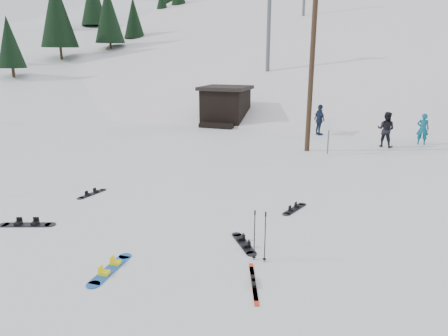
% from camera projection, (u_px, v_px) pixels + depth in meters
% --- Properties ---
extents(ground, '(200.00, 200.00, 0.00)m').
position_uv_depth(ground, '(135.00, 275.00, 9.22)').
color(ground, white).
rests_on(ground, ground).
extents(ski_slope, '(60.00, 85.24, 65.97)m').
position_uv_depth(ski_slope, '(326.00, 168.00, 62.48)').
color(ski_slope, white).
rests_on(ski_slope, ground).
extents(ridge_left, '(47.54, 95.03, 58.38)m').
position_uv_depth(ridge_left, '(104.00, 153.00, 67.22)').
color(ridge_left, white).
rests_on(ridge_left, ground).
extents(treeline_left, '(20.00, 64.00, 10.00)m').
position_uv_depth(treeline_left, '(75.00, 92.00, 56.33)').
color(treeline_left, black).
rests_on(treeline_left, ground).
extents(treeline_crest, '(50.00, 6.00, 10.00)m').
position_uv_depth(treeline_crest, '(343.00, 79.00, 87.40)').
color(treeline_crest, black).
rests_on(treeline_crest, ski_slope).
extents(utility_pole, '(2.00, 0.26, 9.00)m').
position_uv_depth(utility_pole, '(312.00, 60.00, 20.04)').
color(utility_pole, '#3A2819').
rests_on(utility_pole, ground).
extents(trail_sign, '(0.50, 0.09, 1.85)m').
position_uv_depth(trail_sign, '(329.00, 130.00, 20.24)').
color(trail_sign, '#595B60').
rests_on(trail_sign, ground).
extents(lift_hut, '(3.40, 4.10, 2.75)m').
position_uv_depth(lift_hut, '(225.00, 105.00, 29.47)').
color(lift_hut, black).
rests_on(lift_hut, ground).
extents(lift_tower_near, '(2.20, 0.36, 8.00)m').
position_uv_depth(lift_tower_near, '(269.00, 21.00, 35.62)').
color(lift_tower_near, '#595B60').
rests_on(lift_tower_near, ski_slope).
extents(hero_snowboard, '(0.37, 1.67, 0.12)m').
position_uv_depth(hero_snowboard, '(110.00, 269.00, 9.43)').
color(hero_snowboard, blue).
rests_on(hero_snowboard, ground).
extents(hero_skis, '(0.67, 1.64, 0.09)m').
position_uv_depth(hero_skis, '(254.00, 282.00, 8.88)').
color(hero_skis, '#B72A12').
rests_on(hero_skis, ground).
extents(ski_poles, '(0.36, 0.10, 1.31)m').
position_uv_depth(ski_poles, '(260.00, 236.00, 9.70)').
color(ski_poles, black).
rests_on(ski_poles, ground).
extents(board_scatter_a, '(1.63, 0.79, 0.12)m').
position_uv_depth(board_scatter_a, '(27.00, 224.00, 11.93)').
color(board_scatter_a, black).
rests_on(board_scatter_a, ground).
extents(board_scatter_b, '(0.44, 1.30, 0.09)m').
position_uv_depth(board_scatter_b, '(92.00, 194.00, 14.61)').
color(board_scatter_b, black).
rests_on(board_scatter_b, ground).
extents(board_scatter_d, '(0.98, 1.24, 0.10)m').
position_uv_depth(board_scatter_d, '(244.00, 243.00, 10.73)').
color(board_scatter_d, black).
rests_on(board_scatter_d, ground).
extents(board_scatter_f, '(0.62, 1.33, 0.10)m').
position_uv_depth(board_scatter_f, '(295.00, 209.00, 13.16)').
color(board_scatter_f, black).
rests_on(board_scatter_f, ground).
extents(skier_teal, '(0.71, 0.52, 1.78)m').
position_uv_depth(skier_teal, '(423.00, 129.00, 22.61)').
color(skier_teal, '#0B586E').
rests_on(skier_teal, ground).
extents(skier_dark, '(1.13, 1.00, 1.95)m').
position_uv_depth(skier_dark, '(386.00, 129.00, 21.98)').
color(skier_dark, black).
rests_on(skier_dark, ground).
extents(skier_navy, '(1.06, 1.20, 1.94)m').
position_uv_depth(skier_navy, '(320.00, 120.00, 25.28)').
color(skier_navy, '#19263F').
rests_on(skier_navy, ground).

